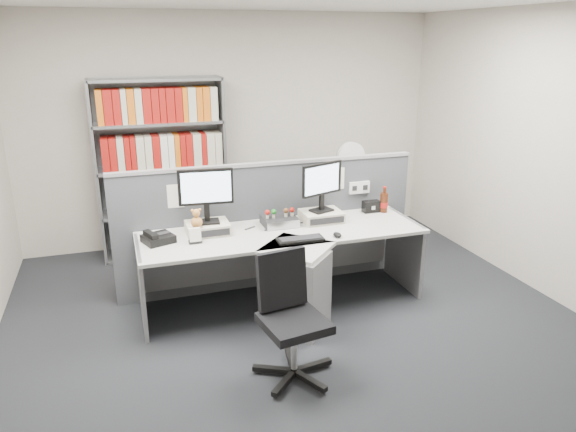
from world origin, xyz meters
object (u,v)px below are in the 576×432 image
object	(u,v)px
keyboard	(300,239)
office_chair	(290,313)
monitor_left	(206,191)
desk_fan	(350,160)
desk	(290,267)
speaker	(371,206)
desk_calendar	(195,237)
cola_bottle	(384,202)
desktop_pc	(279,221)
shelving_unit	(162,171)
monitor_right	(322,183)
mouse	(337,235)
filing_cabinet	(348,218)
desk_phone	(158,238)

from	to	relation	value
keyboard	office_chair	bearing A→B (deg)	-114.29
monitor_left	desk_fan	world-z (taller)	monitor_left
desk	speaker	distance (m)	1.19
desk_calendar	cola_bottle	xyz separation A→B (m)	(1.95, 0.27, 0.04)
desktop_pc	desk_calendar	bearing A→B (deg)	-165.20
cola_bottle	shelving_unit	distance (m)	2.48
monitor_right	mouse	world-z (taller)	monitor_right
cola_bottle	desk_fan	size ratio (longest dim) A/B	0.47
desk	speaker	bearing A→B (deg)	25.52
desk_fan	office_chair	bearing A→B (deg)	-123.33
desktop_pc	speaker	distance (m)	1.01
mouse	cola_bottle	world-z (taller)	cola_bottle
desktop_pc	speaker	bearing A→B (deg)	5.41
speaker	office_chair	distance (m)	1.91
cola_bottle	desk	bearing A→B (deg)	-158.50
cola_bottle	filing_cabinet	world-z (taller)	cola_bottle
desk_calendar	filing_cabinet	world-z (taller)	desk_calendar
office_chair	cola_bottle	bearing A→B (deg)	42.49
speaker	cola_bottle	distance (m)	0.13
desk_phone	mouse	bearing A→B (deg)	-13.19
desktop_pc	desk_phone	size ratio (longest dim) A/B	1.03
monitor_right	speaker	distance (m)	0.68
speaker	filing_cabinet	bearing A→B (deg)	79.37
desk	desk_calendar	size ratio (longest dim) A/B	19.50
mouse	filing_cabinet	world-z (taller)	mouse
desk_calendar	cola_bottle	world-z (taller)	cola_bottle
keyboard	office_chair	world-z (taller)	office_chair
desktop_pc	shelving_unit	distance (m)	1.74
monitor_right	filing_cabinet	world-z (taller)	monitor_right
mouse	shelving_unit	size ratio (longest dim) A/B	0.05
filing_cabinet	monitor_left	bearing A→B (deg)	-151.28
keyboard	desk_phone	xyz separation A→B (m)	(-1.18, 0.35, 0.03)
desk_phone	office_chair	bearing A→B (deg)	-54.65
mouse	desk_fan	size ratio (longest dim) A/B	0.19
desk_phone	speaker	xyz separation A→B (m)	(2.14, 0.20, 0.02)
desktop_pc	desk_phone	xyz separation A→B (m)	(-1.13, -0.11, -0.00)
filing_cabinet	keyboard	bearing A→B (deg)	-127.67
desktop_pc	desk_calendar	world-z (taller)	desk_calendar
monitor_left	monitor_right	size ratio (longest dim) A/B	1.05
keyboard	mouse	world-z (taller)	mouse
desk_calendar	cola_bottle	bearing A→B (deg)	8.01
monitor_left	desktop_pc	distance (m)	0.77
desk_calendar	desk	bearing A→B (deg)	-12.54
desk_calendar	keyboard	bearing A→B (deg)	-14.92
desk	office_chair	xyz separation A→B (m)	(-0.29, -0.86, 0.04)
cola_bottle	speaker	bearing A→B (deg)	161.81
filing_cabinet	desk	bearing A→B (deg)	-130.61
monitor_right	filing_cabinet	bearing A→B (deg)	53.38
mouse	office_chair	xyz separation A→B (m)	(-0.71, -0.80, -0.25)
keyboard	desk_fan	bearing A→B (deg)	52.32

